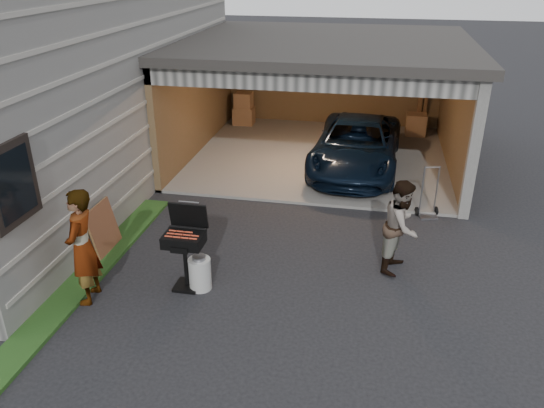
{
  "coord_description": "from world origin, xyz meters",
  "views": [
    {
      "loc": [
        2.03,
        -6.31,
        4.67
      ],
      "look_at": [
        0.58,
        1.03,
        1.15
      ],
      "focal_mm": 35.0,
      "sensor_mm": 36.0,
      "label": 1
    }
  ],
  "objects": [
    {
      "name": "woman",
      "position": [
        -1.92,
        -0.37,
        0.89
      ],
      "size": [
        0.51,
        0.7,
        1.77
      ],
      "primitive_type": "imported",
      "rotation": [
        0.0,
        0.0,
        -1.43
      ],
      "color": "#C6E5F9",
      "rests_on": "ground"
    },
    {
      "name": "minivan",
      "position": [
        1.68,
        5.66,
        0.58
      ],
      "size": [
        2.12,
        4.24,
        1.15
      ],
      "primitive_type": "imported",
      "rotation": [
        0.0,
        0.0,
        -0.05
      ],
      "color": "black",
      "rests_on": "ground"
    },
    {
      "name": "hand_truck",
      "position": [
        3.21,
        3.47,
        0.2
      ],
      "size": [
        0.46,
        0.4,
        1.04
      ],
      "rotation": [
        0.0,
        0.0,
        0.27
      ],
      "color": "gray",
      "rests_on": "ground"
    },
    {
      "name": "ground",
      "position": [
        0.0,
        0.0,
        0.0
      ],
      "size": [
        80.0,
        80.0,
        0.0
      ],
      "primitive_type": "plane",
      "color": "black",
      "rests_on": "ground"
    },
    {
      "name": "propane_tank",
      "position": [
        -0.39,
        0.21,
        0.26
      ],
      "size": [
        0.35,
        0.35,
        0.51
      ],
      "primitive_type": "cylinder",
      "rotation": [
        0.0,
        0.0,
        -0.04
      ],
      "color": "silver",
      "rests_on": "ground"
    },
    {
      "name": "garage",
      "position": [
        0.76,
        6.79,
        1.87
      ],
      "size": [
        6.8,
        6.3,
        2.9
      ],
      "color": "#605E59",
      "rests_on": "ground"
    },
    {
      "name": "man",
      "position": [
        2.6,
        1.4,
        0.77
      ],
      "size": [
        0.78,
        0.89,
        1.55
      ],
      "primitive_type": "imported",
      "rotation": [
        0.0,
        0.0,
        1.28
      ],
      "color": "#42261A",
      "rests_on": "ground"
    },
    {
      "name": "plywood_panel",
      "position": [
        -2.34,
        0.97,
        0.43
      ],
      "size": [
        0.22,
        0.79,
        0.87
      ],
      "primitive_type": "cube",
      "rotation": [
        0.0,
        -0.21,
        0.0
      ],
      "color": "brown",
      "rests_on": "ground"
    },
    {
      "name": "groundcover_strip",
      "position": [
        -2.25,
        -1.0,
        0.03
      ],
      "size": [
        0.5,
        8.0,
        0.06
      ],
      "primitive_type": "cube",
      "color": "#193814",
      "rests_on": "ground"
    },
    {
      "name": "bbq_grill",
      "position": [
        -0.6,
        0.23,
        0.79
      ],
      "size": [
        0.59,
        0.52,
        1.32
      ],
      "color": "black",
      "rests_on": "ground"
    }
  ]
}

